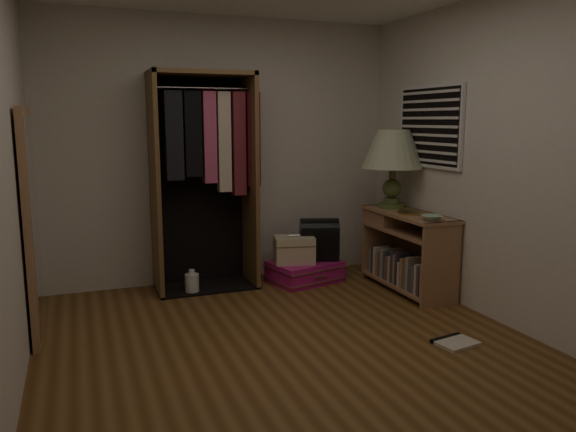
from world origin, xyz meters
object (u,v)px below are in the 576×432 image
(train_case, at_px, (294,249))
(table_lamp, at_px, (393,151))
(white_jug, at_px, (192,283))
(console_bookshelf, at_px, (405,248))
(open_wardrobe, at_px, (207,161))
(floor_mirror, at_px, (32,225))
(black_bag, at_px, (319,238))
(pink_suitcase, at_px, (305,271))

(train_case, bearing_deg, table_lamp, -3.43)
(white_jug, bearing_deg, console_bookshelf, -15.95)
(open_wardrobe, height_order, floor_mirror, open_wardrobe)
(open_wardrobe, relative_size, floor_mirror, 1.21)
(table_lamp, bearing_deg, floor_mirror, -174.37)
(train_case, height_order, black_bag, black_bag)
(console_bookshelf, xyz_separation_m, pink_suitcase, (-0.81, 0.55, -0.29))
(train_case, relative_size, white_jug, 1.91)
(floor_mirror, bearing_deg, white_jug, 25.03)
(floor_mirror, bearing_deg, black_bag, 13.57)
(console_bookshelf, relative_size, white_jug, 4.85)
(train_case, distance_m, table_lamp, 1.37)
(console_bookshelf, bearing_deg, train_case, 150.09)
(open_wardrobe, bearing_deg, floor_mirror, -152.74)
(black_bag, xyz_separation_m, table_lamp, (0.64, -0.31, 0.89))
(floor_mirror, height_order, pink_suitcase, floor_mirror)
(open_wardrobe, xyz_separation_m, white_jug, (-0.21, -0.17, -1.13))
(black_bag, bearing_deg, white_jug, -160.85)
(open_wardrobe, xyz_separation_m, pink_suitcase, (0.93, -0.18, -1.12))
(pink_suitcase, xyz_separation_m, black_bag, (0.17, 0.04, 0.32))
(table_lamp, bearing_deg, white_jug, 171.85)
(console_bookshelf, xyz_separation_m, white_jug, (-1.95, 0.56, -0.30))
(console_bookshelf, distance_m, pink_suitcase, 1.02)
(black_bag, relative_size, white_jug, 1.93)
(table_lamp, distance_m, white_jug, 2.32)
(black_bag, height_order, white_jug, black_bag)
(console_bookshelf, distance_m, table_lamp, 0.96)
(console_bookshelf, bearing_deg, white_jug, 164.05)
(floor_mirror, relative_size, pink_suitcase, 2.16)
(pink_suitcase, distance_m, table_lamp, 1.48)
(train_case, relative_size, table_lamp, 0.55)
(train_case, bearing_deg, black_bag, 21.55)
(white_jug, bearing_deg, table_lamp, -8.15)
(console_bookshelf, relative_size, floor_mirror, 0.66)
(train_case, distance_m, black_bag, 0.31)
(floor_mirror, bearing_deg, open_wardrobe, 27.26)
(pink_suitcase, xyz_separation_m, table_lamp, (0.82, -0.27, 1.21))
(console_bookshelf, bearing_deg, open_wardrobe, 157.34)
(floor_mirror, height_order, black_bag, floor_mirror)
(console_bookshelf, distance_m, white_jug, 2.05)
(pink_suitcase, height_order, train_case, train_case)
(open_wardrobe, xyz_separation_m, table_lamp, (1.75, -0.45, 0.09))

